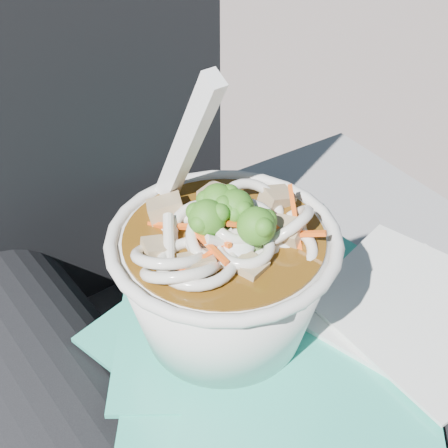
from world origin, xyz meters
TOP-DOWN VIEW (x-y plane):
  - lap at (0.00, 0.00)m, footprint 0.34×0.48m
  - person_body at (-0.00, 0.09)m, footprint 0.34×0.94m
  - plastic_bag at (0.04, -0.00)m, footprint 0.33×0.39m
  - napkins at (0.14, -0.06)m, footprint 0.17×0.17m
  - udon_bowl at (0.02, 0.02)m, footprint 0.19×0.19m

SIDE VIEW (x-z plane):
  - lap at x=0.00m, z-range 0.43..0.57m
  - person_body at x=0.00m, z-range 0.04..1.02m
  - plastic_bag at x=0.04m, z-range 0.57..0.59m
  - napkins at x=0.14m, z-range 0.59..0.60m
  - udon_bowl at x=0.02m, z-range 0.55..0.75m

